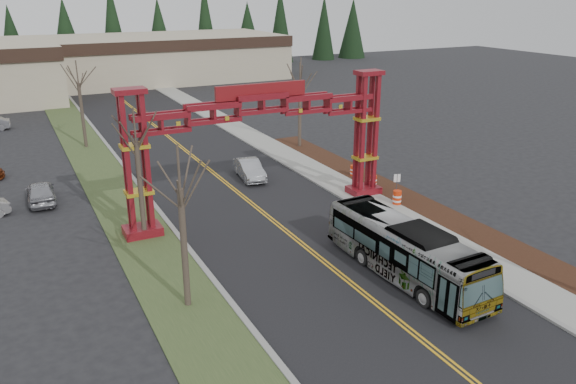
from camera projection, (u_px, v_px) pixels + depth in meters
ground at (452, 364)px, 22.27m from camera, size 200.00×200.00×0.00m
road at (225, 183)px, 43.22m from camera, size 12.00×110.00×0.02m
lane_line_left at (224, 183)px, 43.17m from camera, size 0.12×100.00×0.01m
lane_line_right at (227, 182)px, 43.27m from camera, size 0.12×100.00×0.01m
curb_right at (296, 171)px, 45.83m from camera, size 0.30×110.00×0.15m
sidewalk_right at (311, 168)px, 46.44m from camera, size 2.60×110.00×0.14m
landscape_strip at (465, 227)px, 34.99m from camera, size 2.60×50.00×0.12m
grass_median at (120, 199)px, 39.80m from camera, size 4.00×110.00×0.08m
curb_left at (146, 194)px, 40.58m from camera, size 0.30×110.00×0.15m
gateway_arch at (262, 125)px, 35.33m from camera, size 18.20×1.60×8.90m
retail_building_east at (162, 57)px, 92.36m from camera, size 38.00×20.30×7.00m
conifer_treeline at (87, 36)px, 97.29m from camera, size 116.10×5.60×13.00m
transit_bus at (405, 250)px, 28.62m from camera, size 2.85×10.70×2.96m
silver_sedan at (250, 169)px, 43.97m from camera, size 2.15×4.69×1.49m
parked_car_near_a at (41, 192)px, 38.96m from camera, size 1.92×4.57×1.54m
bare_tree_median_near at (180, 190)px, 24.46m from camera, size 3.03×3.03×7.83m
bare_tree_median_mid at (136, 143)px, 31.52m from camera, size 3.00×3.00×7.91m
bare_tree_median_far at (78, 84)px, 50.87m from camera, size 3.07×3.07×8.06m
bare_tree_right_far at (300, 86)px, 51.08m from camera, size 3.15×3.15×7.85m
street_sign at (397, 182)px, 38.79m from camera, size 0.46×0.18×2.05m
barrel_south at (397, 198)px, 38.43m from camera, size 0.59×0.59×1.10m
barrel_mid at (373, 182)px, 41.97m from camera, size 0.52×0.52×0.97m
barrel_north at (353, 171)px, 44.43m from camera, size 0.51×0.51×0.95m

